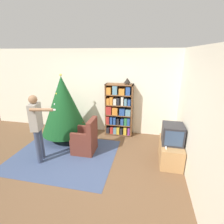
% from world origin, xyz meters
% --- Properties ---
extents(ground_plane, '(14.00, 14.00, 0.00)m').
position_xyz_m(ground_plane, '(0.00, 0.00, 0.00)').
color(ground_plane, brown).
extents(wall_back, '(8.00, 0.10, 2.60)m').
position_xyz_m(wall_back, '(0.00, 2.08, 1.30)').
color(wall_back, silver).
rests_on(wall_back, ground_plane).
extents(wall_right, '(0.10, 8.00, 2.60)m').
position_xyz_m(wall_right, '(2.41, 0.00, 1.30)').
color(wall_right, silver).
rests_on(wall_right, ground_plane).
extents(area_rug, '(2.53, 2.07, 0.01)m').
position_xyz_m(area_rug, '(-0.50, 0.32, 0.00)').
color(area_rug, '#3D4C70').
rests_on(area_rug, ground_plane).
extents(bookshelf, '(0.82, 0.32, 1.61)m').
position_xyz_m(bookshelf, '(0.63, 1.85, 0.78)').
color(bookshelf, brown).
rests_on(bookshelf, ground_plane).
extents(tv_stand, '(0.49, 0.92, 0.50)m').
position_xyz_m(tv_stand, '(2.09, 0.65, 0.25)').
color(tv_stand, tan).
rests_on(tv_stand, ground_plane).
extents(television, '(0.46, 0.50, 0.45)m').
position_xyz_m(television, '(2.09, 0.64, 0.72)').
color(television, '#28282D').
rests_on(television, tv_stand).
extents(game_remote, '(0.04, 0.12, 0.02)m').
position_xyz_m(game_remote, '(1.94, 0.37, 0.51)').
color(game_remote, white).
rests_on(game_remote, tv_stand).
extents(christmas_tree, '(1.34, 1.34, 1.94)m').
position_xyz_m(christmas_tree, '(-0.88, 1.23, 1.04)').
color(christmas_tree, '#4C3323').
rests_on(christmas_tree, ground_plane).
extents(armchair, '(0.57, 0.56, 0.92)m').
position_xyz_m(armchair, '(-0.02, 0.63, 0.32)').
color(armchair, brown).
rests_on(armchair, ground_plane).
extents(standing_person, '(0.69, 0.46, 1.62)m').
position_xyz_m(standing_person, '(-0.92, 0.02, 0.96)').
color(standing_person, '#38425B').
rests_on(standing_person, ground_plane).
extents(table_lamp, '(0.20, 0.20, 0.18)m').
position_xyz_m(table_lamp, '(0.86, 1.85, 1.71)').
color(table_lamp, '#473828').
rests_on(table_lamp, bookshelf).
extents(book_pile_near_tree, '(0.20, 0.17, 0.06)m').
position_xyz_m(book_pile_near_tree, '(-0.46, 0.96, 0.03)').
color(book_pile_near_tree, gold).
rests_on(book_pile_near_tree, ground_plane).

